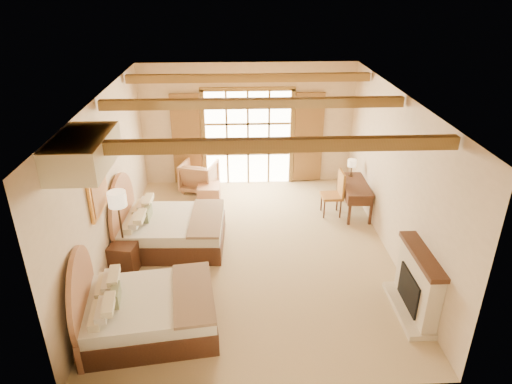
{
  "coord_description": "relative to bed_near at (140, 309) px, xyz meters",
  "views": [
    {
      "loc": [
        -0.31,
        -7.95,
        5.14
      ],
      "look_at": [
        0.06,
        0.2,
        1.24
      ],
      "focal_mm": 32.0,
      "sensor_mm": 36.0,
      "label": 1
    }
  ],
  "objects": [
    {
      "name": "ceiling",
      "position": [
        1.87,
        2.22,
        2.79
      ],
      "size": [
        7.0,
        7.0,
        0.0
      ],
      "primitive_type": "plane",
      "rotation": [
        3.14,
        0.0,
        0.0
      ],
      "color": "#BA803E",
      "rests_on": "ground"
    },
    {
      "name": "ottoman",
      "position": [
        0.85,
        4.6,
        -0.21
      ],
      "size": [
        0.56,
        0.56,
        0.4
      ],
      "primitive_type": "cube",
      "rotation": [
        0.0,
        0.0,
        -0.03
      ],
      "color": "#9F7054",
      "rests_on": "floor"
    },
    {
      "name": "wall_left",
      "position": [
        -0.88,
        2.22,
        1.19
      ],
      "size": [
        0.0,
        7.0,
        7.0
      ],
      "primitive_type": "plane",
      "rotation": [
        1.57,
        0.0,
        1.57
      ],
      "color": "beige",
      "rests_on": "ground"
    },
    {
      "name": "ceiling_beams",
      "position": [
        1.87,
        2.22,
        2.67
      ],
      "size": [
        5.39,
        4.6,
        0.18
      ],
      "primitive_type": null,
      "color": "olive",
      "rests_on": "ceiling"
    },
    {
      "name": "floor_lamp",
      "position": [
        -0.63,
        1.8,
        0.94
      ],
      "size": [
        0.34,
        0.34,
        1.59
      ],
      "color": "#322419",
      "rests_on": "floor"
    },
    {
      "name": "desk",
      "position": [
        4.32,
        3.84,
        -0.01
      ],
      "size": [
        0.62,
        1.37,
        0.73
      ],
      "rotation": [
        0.0,
        0.0,
        -0.03
      ],
      "color": "#4F2E1E",
      "rests_on": "floor"
    },
    {
      "name": "desk_lamp",
      "position": [
        4.33,
        4.31,
        0.64
      ],
      "size": [
        0.21,
        0.21,
        0.41
      ],
      "color": "#322419",
      "rests_on": "desk"
    },
    {
      "name": "armchair",
      "position": [
        0.58,
        5.23,
        -0.01
      ],
      "size": [
        1.06,
        1.07,
        0.79
      ],
      "primitive_type": "imported",
      "rotation": [
        0.0,
        0.0,
        -3.44
      ],
      "color": "#9F6F4B",
      "rests_on": "floor"
    },
    {
      "name": "floor",
      "position": [
        1.87,
        2.22,
        -0.41
      ],
      "size": [
        7.0,
        7.0,
        0.0
      ],
      "primitive_type": "plane",
      "color": "tan",
      "rests_on": "ground"
    },
    {
      "name": "fireplace",
      "position": [
        4.47,
        0.22,
        0.11
      ],
      "size": [
        0.46,
        1.4,
        1.16
      ],
      "color": "beige",
      "rests_on": "ground"
    },
    {
      "name": "french_doors",
      "position": [
        1.87,
        5.66,
        0.84
      ],
      "size": [
        3.95,
        0.08,
        2.6
      ],
      "color": "white",
      "rests_on": "ground"
    },
    {
      "name": "desk_chair",
      "position": [
        3.79,
        3.72,
        -0.07
      ],
      "size": [
        0.49,
        0.49,
        1.08
      ],
      "rotation": [
        0.0,
        0.0,
        0.03
      ],
      "color": "olive",
      "rests_on": "floor"
    },
    {
      "name": "wall_back",
      "position": [
        1.87,
        5.72,
        1.19
      ],
      "size": [
        5.5,
        0.0,
        5.5
      ],
      "primitive_type": "plane",
      "rotation": [
        1.57,
        0.0,
        0.0
      ],
      "color": "beige",
      "rests_on": "ground"
    },
    {
      "name": "nightstand",
      "position": [
        -0.6,
        1.65,
        -0.11
      ],
      "size": [
        0.56,
        0.56,
        0.58
      ],
      "primitive_type": "cube",
      "rotation": [
        0.0,
        0.0,
        -0.17
      ],
      "color": "#4F2E1E",
      "rests_on": "floor"
    },
    {
      "name": "canopy_valance",
      "position": [
        -0.53,
        0.22,
        2.54
      ],
      "size": [
        0.7,
        1.4,
        0.45
      ],
      "primitive_type": "cube",
      "color": "beige",
      "rests_on": "ceiling"
    },
    {
      "name": "bed_far",
      "position": [
        0.05,
        2.52,
        0.01
      ],
      "size": [
        2.15,
        1.66,
        1.38
      ],
      "rotation": [
        0.0,
        0.0,
        -0.04
      ],
      "color": "#4F2E1E",
      "rests_on": "floor"
    },
    {
      "name": "painting",
      "position": [
        -0.83,
        1.47,
        1.34
      ],
      "size": [
        0.06,
        0.95,
        0.75
      ],
      "color": "gold",
      "rests_on": "wall_left"
    },
    {
      "name": "bed_near",
      "position": [
        0.0,
        0.0,
        0.0
      ],
      "size": [
        2.22,
        1.78,
        1.34
      ],
      "rotation": [
        0.0,
        0.0,
        0.13
      ],
      "color": "#4F2E1E",
      "rests_on": "floor"
    },
    {
      "name": "wall_right",
      "position": [
        4.62,
        2.22,
        1.19
      ],
      "size": [
        0.0,
        7.0,
        7.0
      ],
      "primitive_type": "plane",
      "rotation": [
        1.57,
        0.0,
        -1.57
      ],
      "color": "beige",
      "rests_on": "ground"
    }
  ]
}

